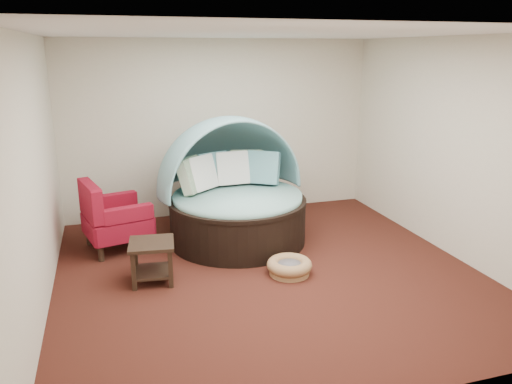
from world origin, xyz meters
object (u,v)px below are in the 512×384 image
object	(u,v)px
pet_basket	(289,266)
side_table	(152,256)
red_armchair	(113,218)
canopy_daybed	(234,184)

from	to	relation	value
pet_basket	side_table	xyz separation A→B (m)	(-1.60, 0.29, 0.22)
side_table	pet_basket	bearing A→B (deg)	-10.29
pet_basket	side_table	size ratio (longest dim) A/B	1.28
pet_basket	red_armchair	world-z (taller)	red_armchair
canopy_daybed	side_table	size ratio (longest dim) A/B	4.07
side_table	canopy_daybed	bearing A→B (deg)	40.15
pet_basket	red_armchair	xyz separation A→B (m)	(-2.00, 1.45, 0.34)
canopy_daybed	side_table	xyz separation A→B (m)	(-1.26, -1.06, -0.50)
canopy_daybed	red_armchair	distance (m)	1.71
canopy_daybed	red_armchair	world-z (taller)	canopy_daybed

